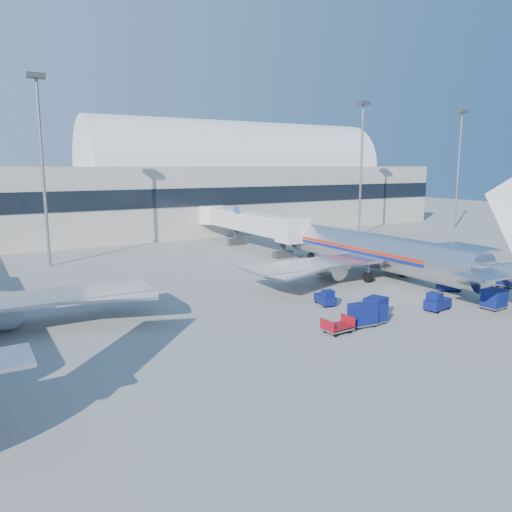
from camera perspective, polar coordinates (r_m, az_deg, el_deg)
ground at (r=46.46m, az=8.93°, el=-4.92°), size 260.00×260.00×0.00m
terminal at (r=91.81m, az=-21.21°, el=6.71°), size 170.00×28.15×21.00m
airliner_main at (r=55.69m, az=14.03°, el=0.50°), size 32.00×37.26×12.07m
jetbridge_near at (r=75.15m, az=-1.49°, el=4.02°), size 4.40×27.50×6.25m
mast_west at (r=65.13m, az=-23.38°, el=11.83°), size 2.00×1.20×22.60m
mast_east at (r=87.26m, az=12.00°, el=11.81°), size 2.00×1.20×22.60m
mast_far_east at (r=105.71m, az=22.24°, el=10.97°), size 2.00×1.20×22.60m
barrier_near at (r=60.39m, az=21.03°, el=-1.53°), size 3.00×0.55×0.90m
barrier_mid at (r=62.98m, az=22.90°, el=-1.20°), size 3.00×0.55×0.90m
barrier_far at (r=65.63m, az=24.63°, el=-0.89°), size 3.00×0.55×0.90m
tug_lead at (r=44.97m, az=19.96°, el=-4.96°), size 2.62×1.62×1.60m
tug_right at (r=52.24m, az=21.09°, el=-3.07°), size 2.37×2.11×1.40m
tug_left at (r=44.32m, az=7.95°, el=-4.77°), size 1.42×2.32×1.42m
cart_train_a at (r=41.36m, az=13.50°, el=-5.69°), size 2.26×1.98×1.67m
cart_train_b at (r=39.91m, az=13.42°, el=-6.41°), size 1.77×1.40×1.50m
cart_train_c at (r=39.03m, az=12.08°, el=-6.55°), size 2.11×1.70×1.72m
cart_solo_near at (r=47.22m, az=25.57°, el=-4.40°), size 2.10×1.67×1.74m
cart_solo_far at (r=56.50m, az=26.84°, el=-2.20°), size 2.27×1.87×1.80m
cart_open_red at (r=37.27m, az=9.31°, el=-8.08°), size 2.21×1.62×0.57m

